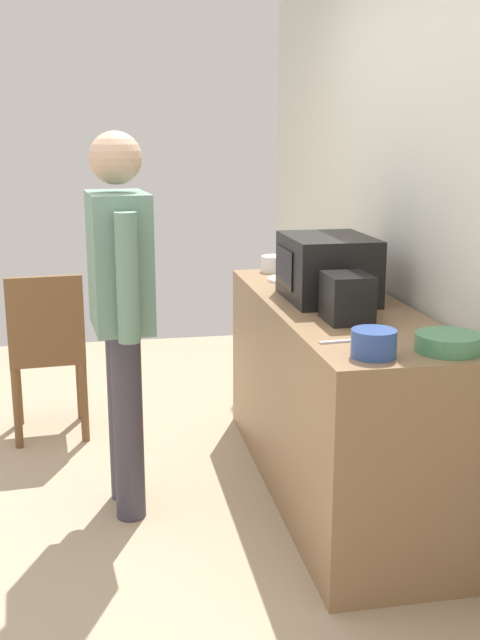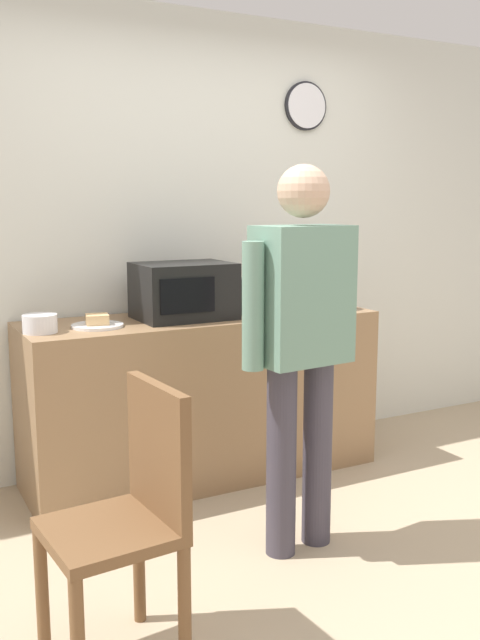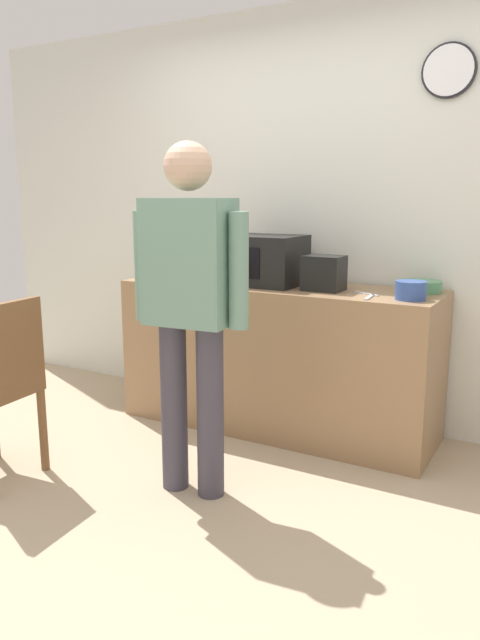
% 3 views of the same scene
% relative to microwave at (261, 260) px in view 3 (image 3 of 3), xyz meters
% --- Properties ---
extents(ground_plane, '(6.00, 6.00, 0.00)m').
position_rel_microwave_xyz_m(ground_plane, '(0.21, -1.21, -1.06)').
color(ground_plane, tan).
extents(back_wall, '(5.40, 0.13, 2.60)m').
position_rel_microwave_xyz_m(back_wall, '(0.21, 0.39, 0.25)').
color(back_wall, silver).
rests_on(back_wall, ground_plane).
extents(kitchen_counter, '(1.95, 0.62, 0.91)m').
position_rel_microwave_xyz_m(kitchen_counter, '(0.11, 0.01, -0.60)').
color(kitchen_counter, '#93704C').
rests_on(kitchen_counter, ground_plane).
extents(microwave, '(0.50, 0.39, 0.30)m').
position_rel_microwave_xyz_m(microwave, '(0.00, 0.00, 0.00)').
color(microwave, black).
rests_on(microwave, kitchen_counter).
extents(sandwich_plate, '(0.26, 0.26, 0.07)m').
position_rel_microwave_xyz_m(sandwich_plate, '(-0.49, -0.04, -0.13)').
color(sandwich_plate, white).
rests_on(sandwich_plate, kitchen_counter).
extents(salad_bowl, '(0.16, 0.16, 0.10)m').
position_rel_microwave_xyz_m(salad_bowl, '(0.95, -0.12, -0.10)').
color(salad_bowl, '#33519E').
rests_on(salad_bowl, kitchen_counter).
extents(cereal_bowl, '(0.23, 0.23, 0.07)m').
position_rel_microwave_xyz_m(cereal_bowl, '(0.93, 0.17, -0.12)').
color(cereal_bowl, '#4C8E60').
rests_on(cereal_bowl, kitchen_counter).
extents(mixing_bowl, '(0.16, 0.16, 0.09)m').
position_rel_microwave_xyz_m(mixing_bowl, '(-0.78, -0.06, -0.11)').
color(mixing_bowl, white).
rests_on(mixing_bowl, kitchen_counter).
extents(toaster, '(0.22, 0.18, 0.20)m').
position_rel_microwave_xyz_m(toaster, '(0.43, -0.04, -0.05)').
color(toaster, black).
rests_on(toaster, kitchen_counter).
extents(fork_utensil, '(0.03, 0.17, 0.01)m').
position_rel_microwave_xyz_m(fork_utensil, '(0.74, -0.17, -0.15)').
color(fork_utensil, silver).
rests_on(fork_utensil, kitchen_counter).
extents(spoon_utensil, '(0.16, 0.09, 0.01)m').
position_rel_microwave_xyz_m(spoon_utensil, '(0.69, -0.07, -0.15)').
color(spoon_utensil, silver).
rests_on(spoon_utensil, kitchen_counter).
extents(person_standing, '(0.59, 0.28, 1.68)m').
position_rel_microwave_xyz_m(person_standing, '(0.13, -0.96, -0.07)').
color(person_standing, '#3F3B48').
rests_on(person_standing, ground_plane).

